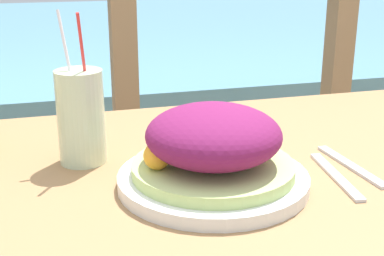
# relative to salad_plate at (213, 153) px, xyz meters

# --- Properties ---
(patio_table) EXTENTS (1.22, 0.76, 0.72)m
(patio_table) POSITION_rel_salad_plate_xyz_m (-0.01, 0.05, -0.15)
(patio_table) COLOR #997047
(patio_table) RESTS_ON ground_plane
(railing_fence) EXTENTS (2.80, 0.08, 1.10)m
(railing_fence) POSITION_rel_salad_plate_xyz_m (-0.01, 0.79, -0.02)
(railing_fence) COLOR #937551
(railing_fence) RESTS_ON ground_plane
(sea_backdrop) EXTENTS (12.00, 4.00, 0.52)m
(sea_backdrop) POSITION_rel_salad_plate_xyz_m (-0.01, 3.29, -0.51)
(sea_backdrop) COLOR #568EA8
(sea_backdrop) RESTS_ON ground_plane
(salad_plate) EXTENTS (0.29, 0.29, 0.12)m
(salad_plate) POSITION_rel_salad_plate_xyz_m (0.00, 0.00, 0.00)
(salad_plate) COLOR silver
(salad_plate) RESTS_ON patio_table
(drink_glass) EXTENTS (0.08, 0.08, 0.25)m
(drink_glass) POSITION_rel_salad_plate_xyz_m (-0.18, 0.15, 0.03)
(drink_glass) COLOR beige
(drink_glass) RESTS_ON patio_table
(fork) EXTENTS (0.04, 0.18, 0.00)m
(fork) POSITION_rel_salad_plate_xyz_m (0.19, -0.02, -0.05)
(fork) COLOR silver
(fork) RESTS_ON patio_table
(knife) EXTENTS (0.02, 0.18, 0.00)m
(knife) POSITION_rel_salad_plate_xyz_m (0.24, 0.01, -0.05)
(knife) COLOR silver
(knife) RESTS_ON patio_table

